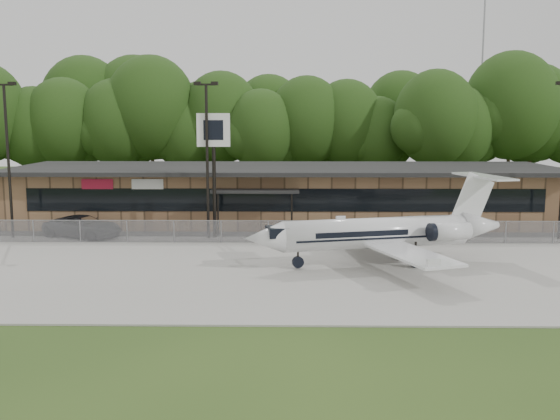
{
  "coord_description": "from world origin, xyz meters",
  "views": [
    {
      "loc": [
        0.3,
        -23.88,
        7.86
      ],
      "look_at": [
        -0.21,
        12.0,
        2.62
      ],
      "focal_mm": 40.0,
      "sensor_mm": 36.0,
      "label": 1
    }
  ],
  "objects_px": {
    "business_jet": "(384,234)",
    "pole_sign": "(214,143)",
    "suv": "(83,227)",
    "terminal": "(285,193)"
  },
  "relations": [
    {
      "from": "business_jet",
      "to": "pole_sign",
      "type": "distance_m",
      "value": 13.39
    },
    {
      "from": "suv",
      "to": "pole_sign",
      "type": "height_order",
      "value": "pole_sign"
    },
    {
      "from": "business_jet",
      "to": "terminal",
      "type": "bearing_deg",
      "value": 96.25
    },
    {
      "from": "terminal",
      "to": "pole_sign",
      "type": "xyz_separation_m",
      "value": [
        -4.6,
        -7.14,
        4.13
      ]
    },
    {
      "from": "terminal",
      "to": "business_jet",
      "type": "xyz_separation_m",
      "value": [
        5.46,
        -14.72,
        -0.42
      ]
    },
    {
      "from": "business_jet",
      "to": "pole_sign",
      "type": "xyz_separation_m",
      "value": [
        -10.06,
        7.58,
        4.55
      ]
    },
    {
      "from": "suv",
      "to": "pole_sign",
      "type": "relative_size",
      "value": 0.65
    },
    {
      "from": "terminal",
      "to": "pole_sign",
      "type": "relative_size",
      "value": 4.97
    },
    {
      "from": "suv",
      "to": "pole_sign",
      "type": "bearing_deg",
      "value": -69.6
    },
    {
      "from": "pole_sign",
      "to": "terminal",
      "type": "bearing_deg",
      "value": 52.71
    }
  ]
}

